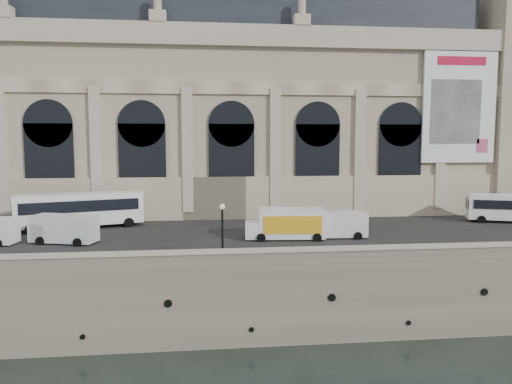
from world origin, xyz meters
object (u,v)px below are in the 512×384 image
bus_left (80,209)px  box_truck (287,224)px  van_b (61,229)px  van_c (333,225)px  lamp_right (222,232)px

bus_left → box_truck: bearing=-21.2°
bus_left → van_b: bus_left is taller
bus_left → van_b: size_ratio=2.09×
bus_left → van_c: (24.79, -7.72, -0.79)m
lamp_right → van_b: bearing=150.7°
bus_left → van_c: 25.97m
van_c → lamp_right: (-10.72, -7.50, 0.89)m
bus_left → van_c: size_ratio=2.23×
van_b → lamp_right: size_ratio=1.40×
lamp_right → van_c: bearing=35.0°
van_b → box_truck: box_truck is taller
box_truck → lamp_right: bearing=-130.7°
box_truck → bus_left: bearing=158.8°
van_c → lamp_right: lamp_right is taller
van_c → box_truck: bearing=-177.5°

